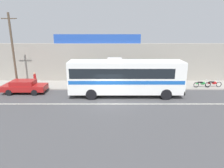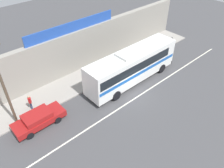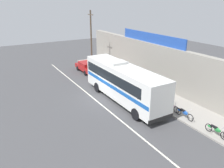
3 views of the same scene
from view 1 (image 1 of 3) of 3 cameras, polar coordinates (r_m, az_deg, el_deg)
name	(u,v)px [view 1 (image 1 of 3)]	position (r m, az deg, el deg)	size (l,w,h in m)	color
ground_plane	(109,101)	(18.81, -0.93, -4.87)	(70.00, 70.00, 0.00)	#444447
sidewalk_slab	(109,85)	(23.72, -0.73, -0.27)	(30.00, 3.60, 0.14)	gray
storefront_facade	(110,63)	(25.30, -0.68, 6.16)	(30.00, 0.70, 4.80)	gray
storefront_billboard	(97,39)	(25.04, -4.21, 12.81)	(10.68, 0.12, 1.10)	#234CAD
road_center_stripe	(109,104)	(18.06, -0.97, -5.75)	(30.00, 0.14, 0.01)	silver
intercity_bus	(125,76)	(19.71, 3.81, 2.35)	(11.19, 2.62, 3.78)	white
parked_car	(24,86)	(22.77, -23.83, -0.59)	(4.49, 1.86, 1.37)	maroon
utility_pole	(13,51)	(24.06, -26.50, 8.58)	(1.60, 0.22, 8.04)	brown
motorcycle_green	(202,84)	(24.57, 24.43, 0.04)	(1.91, 0.56, 0.94)	black
motorcycle_red	(161,84)	(23.07, 13.83, 0.07)	(1.96, 0.56, 0.94)	black
motorcycle_blue	(175,84)	(23.48, 17.67, 0.05)	(1.92, 0.56, 0.94)	black
motorcycle_black	(213,83)	(25.29, 27.13, 0.13)	(1.85, 0.56, 0.94)	black
pedestrian_far_right	(35,78)	(24.52, -21.21, 1.59)	(0.30, 0.48, 1.61)	navy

